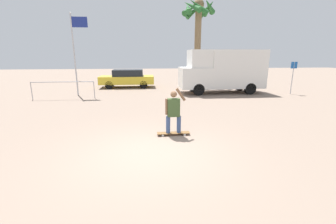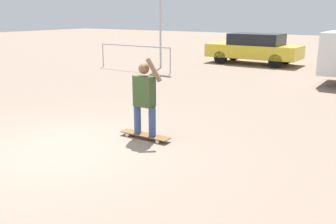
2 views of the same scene
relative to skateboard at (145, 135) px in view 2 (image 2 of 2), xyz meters
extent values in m
plane|color=gray|center=(-0.85, -1.36, -0.07)|extent=(80.00, 80.00, 0.00)
cube|color=brown|center=(0.00, 0.00, 0.01)|extent=(1.10, 0.24, 0.02)
cylinder|color=white|center=(-0.37, -0.10, -0.04)|extent=(0.07, 0.03, 0.07)
cylinder|color=white|center=(-0.37, 0.10, -0.04)|extent=(0.07, 0.03, 0.07)
cylinder|color=white|center=(0.37, -0.10, -0.04)|extent=(0.07, 0.03, 0.07)
cylinder|color=white|center=(0.37, 0.10, -0.04)|extent=(0.07, 0.03, 0.07)
cylinder|color=#384C7A|center=(-0.18, 0.00, 0.30)|extent=(0.14, 0.14, 0.57)
cylinder|color=#384C7A|center=(0.18, 0.00, 0.30)|extent=(0.14, 0.14, 0.57)
cube|color=#384C28|center=(0.00, 0.00, 0.88)|extent=(0.40, 0.22, 0.59)
sphere|color=brown|center=(0.00, 0.00, 1.32)|extent=(0.21, 0.21, 0.21)
cylinder|color=brown|center=(-0.23, 0.00, 0.92)|extent=(0.09, 0.09, 0.53)
cylinder|color=brown|center=(0.23, 0.00, 1.31)|extent=(0.35, 0.09, 0.44)
cylinder|color=black|center=(-3.70, 11.16, 0.24)|extent=(0.62, 0.22, 0.62)
cylinder|color=black|center=(-3.70, 12.77, 0.24)|extent=(0.62, 0.22, 0.62)
cylinder|color=black|center=(-0.97, 11.16, 0.24)|extent=(0.62, 0.22, 0.62)
cylinder|color=black|center=(-0.97, 12.77, 0.24)|extent=(0.62, 0.22, 0.62)
cube|color=gold|center=(-2.33, 11.97, 0.55)|extent=(4.41, 1.84, 0.62)
cube|color=black|center=(-2.22, 11.97, 1.12)|extent=(2.43, 1.61, 0.53)
cylinder|color=#B7B7BC|center=(-5.35, 8.36, 2.47)|extent=(0.09, 0.09, 5.09)
cylinder|color=#99999E|center=(-5.84, 7.09, 0.98)|extent=(3.67, 0.05, 0.05)
cylinder|color=#99999E|center=(-7.68, 7.09, 0.45)|extent=(0.04, 0.04, 1.05)
cylinder|color=#99999E|center=(-4.01, 7.09, 0.45)|extent=(0.04, 0.04, 1.05)
camera|label=1|loc=(-0.95, -7.09, 2.55)|focal=24.00mm
camera|label=2|loc=(4.25, -5.63, 2.34)|focal=40.00mm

